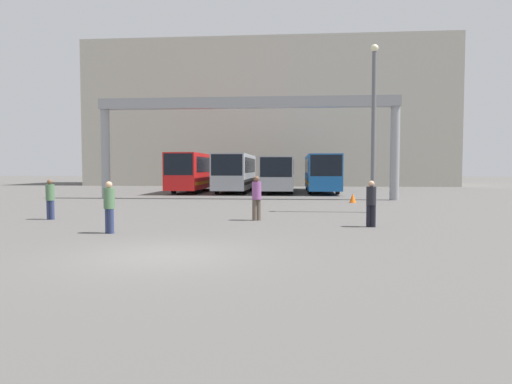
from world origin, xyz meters
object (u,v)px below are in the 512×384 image
(bus_slot_2, at_px, (279,172))
(pedestrian_mid_right, at_px, (50,198))
(pedestrian_near_right, at_px, (109,206))
(lamp_post, at_px, (374,121))
(bus_slot_3, at_px, (321,171))
(traffic_cone, at_px, (353,198))
(bus_slot_0, at_px, (195,170))
(pedestrian_far_center, at_px, (257,197))
(bus_slot_1, at_px, (236,171))
(pedestrian_near_left, at_px, (371,202))

(bus_slot_2, distance_m, pedestrian_mid_right, 23.57)
(pedestrian_near_right, height_order, lamp_post, lamp_post)
(bus_slot_3, bearing_deg, pedestrian_near_right, -107.95)
(traffic_cone, bearing_deg, lamp_post, -88.42)
(bus_slot_0, bearing_deg, pedestrian_far_center, -71.52)
(pedestrian_far_center, xyz_separation_m, pedestrian_near_right, (-4.47, -4.00, -0.06))
(pedestrian_far_center, relative_size, pedestrian_near_right, 1.06)
(bus_slot_0, relative_size, bus_slot_3, 0.98)
(pedestrian_near_right, bearing_deg, bus_slot_3, 102.34)
(pedestrian_mid_right, xyz_separation_m, lamp_post, (13.70, 4.09, 3.43))
(bus_slot_2, height_order, pedestrian_far_center, bus_slot_2)
(bus_slot_1, distance_m, pedestrian_near_left, 23.99)
(bus_slot_2, distance_m, traffic_cone, 12.92)
(traffic_cone, xyz_separation_m, lamp_post, (0.16, -5.94, 4.01))
(pedestrian_mid_right, relative_size, pedestrian_near_left, 0.99)
(bus_slot_3, bearing_deg, lamp_post, -85.73)
(bus_slot_0, distance_m, pedestrian_far_center, 22.88)
(pedestrian_far_center, height_order, pedestrian_near_left, pedestrian_far_center)
(pedestrian_far_center, xyz_separation_m, pedestrian_near_left, (4.27, -1.70, -0.07))
(traffic_cone, height_order, lamp_post, lamp_post)
(traffic_cone, bearing_deg, pedestrian_mid_right, -143.45)
(bus_slot_3, bearing_deg, bus_slot_1, -173.71)
(pedestrian_near_left, bearing_deg, bus_slot_3, 111.19)
(bus_slot_2, bearing_deg, bus_slot_3, 3.94)
(pedestrian_near_right, xyz_separation_m, lamp_post, (9.70, 7.71, 3.41))
(bus_slot_3, relative_size, traffic_cone, 20.85)
(bus_slot_0, height_order, pedestrian_near_right, bus_slot_0)
(bus_slot_1, height_order, pedestrian_near_right, bus_slot_1)
(bus_slot_2, relative_size, pedestrian_mid_right, 7.05)
(bus_slot_0, relative_size, pedestrian_far_center, 6.67)
(lamp_post, bearing_deg, bus_slot_2, 105.85)
(bus_slot_0, distance_m, lamp_post, 22.01)
(bus_slot_2, distance_m, bus_slot_3, 3.72)
(pedestrian_mid_right, distance_m, traffic_cone, 16.87)
(bus_slot_0, bearing_deg, bus_slot_1, -10.93)
(bus_slot_3, bearing_deg, pedestrian_mid_right, -119.14)
(bus_slot_3, distance_m, pedestrian_far_center, 22.15)
(pedestrian_mid_right, relative_size, pedestrian_near_right, 0.98)
(bus_slot_3, height_order, pedestrian_near_right, bus_slot_3)
(bus_slot_1, height_order, pedestrian_near_left, bus_slot_1)
(bus_slot_1, bearing_deg, bus_slot_2, 8.61)
(pedestrian_near_left, bearing_deg, bus_slot_2, 120.25)
(bus_slot_1, distance_m, pedestrian_mid_right, 21.94)
(pedestrian_far_center, bearing_deg, pedestrian_mid_right, -22.38)
(traffic_cone, bearing_deg, pedestrian_far_center, -117.69)
(bus_slot_1, distance_m, bus_slot_3, 7.46)
(pedestrian_near_right, bearing_deg, bus_slot_1, 118.14)
(bus_slot_0, relative_size, bus_slot_2, 1.03)
(bus_slot_0, height_order, pedestrian_far_center, bus_slot_0)
(bus_slot_1, relative_size, pedestrian_near_left, 6.33)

